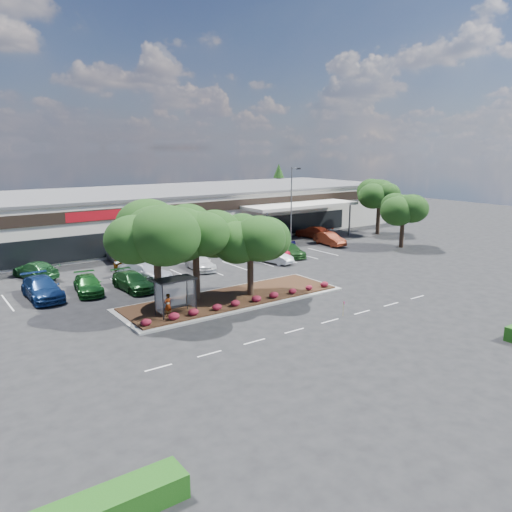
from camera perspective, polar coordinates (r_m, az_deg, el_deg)
ground at (r=37.32m, az=3.27°, el=-5.99°), size 160.00×160.00×0.00m
retail_store at (r=65.93m, az=-15.52°, el=4.39°), size 80.40×25.20×6.25m
landscape_island at (r=39.25m, az=-2.69°, el=-4.87°), size 18.00×6.00×0.26m
lane_markings at (r=45.48m, az=-5.14°, el=-2.65°), size 33.12×20.06×0.01m
shrub_row at (r=37.47m, az=-0.94°, el=-5.08°), size 17.00×0.80×0.50m
bus_shelter at (r=35.16m, az=-9.34°, el=-3.36°), size 2.75×1.55×2.59m
island_tree_west at (r=35.87m, az=-11.26°, el=0.00°), size 7.20×7.20×7.89m
island_tree_mid at (r=38.06m, az=-6.89°, el=0.42°), size 6.60×6.60×7.32m
island_tree_east at (r=38.96m, az=-0.65°, el=0.17°), size 5.80×5.80×6.50m
hedge_south_west at (r=18.47m, az=-16.17°, el=-25.70°), size 5.00×1.30×0.90m
tree_east_near at (r=61.77m, az=16.42°, el=3.93°), size 5.60×5.60×6.51m
tree_east_far at (r=70.56m, az=13.85°, el=5.51°), size 6.40×6.40×7.62m
conifer_north_east at (r=91.33m, az=2.59°, el=7.74°), size 3.96×3.96×9.00m
person_waiting at (r=35.04m, az=-10.05°, el=-5.54°), size 0.68×0.54×1.63m
light_pole at (r=55.84m, az=4.10°, el=4.62°), size 1.43×0.63×9.66m
survey_stake at (r=35.95m, az=9.96°, el=-5.73°), size 0.07×0.14×1.07m
car_0 at (r=42.80m, az=-23.24°, el=-3.42°), size 2.40×5.84×1.69m
car_1 at (r=43.14m, az=-18.63°, el=-3.12°), size 2.80×5.16×1.42m
car_2 at (r=43.06m, az=-13.91°, el=-2.82°), size 2.34×5.19×1.47m
car_3 at (r=45.76m, az=-12.55°, el=-1.76°), size 4.32×6.06×1.63m
car_4 at (r=49.05m, az=-6.42°, el=-0.75°), size 2.55×4.99×1.39m
car_5 at (r=53.66m, az=1.56°, el=0.56°), size 2.32×5.02×1.59m
car_6 at (r=51.53m, az=2.04°, el=-0.04°), size 2.43×4.52×1.41m
car_7 at (r=54.74m, az=3.88°, el=0.67°), size 2.80×5.14×1.41m
car_8 at (r=61.59m, az=8.43°, el=1.93°), size 2.11×4.84×1.55m
car_9 at (r=49.70m, az=-23.89°, el=-1.47°), size 3.66×5.76×1.55m
car_10 at (r=51.42m, az=-14.87°, el=-0.50°), size 3.52×5.08×1.36m
car_11 at (r=53.83m, az=-15.06°, el=0.09°), size 2.78×5.33×1.43m
car_12 at (r=52.29m, az=-13.11°, el=-0.11°), size 1.83×4.47×1.52m
car_13 at (r=57.33m, az=-5.35°, el=1.26°), size 2.30×4.95×1.57m
car_14 at (r=58.15m, az=-3.39°, el=1.52°), size 3.72×5.43×1.72m
car_15 at (r=58.37m, az=2.18°, el=1.55°), size 3.50×5.30×1.68m
car_16 at (r=61.53m, az=2.18°, el=1.97°), size 3.21×5.13×1.39m
car_17 at (r=66.56m, az=6.55°, el=2.76°), size 2.91×5.60×1.55m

